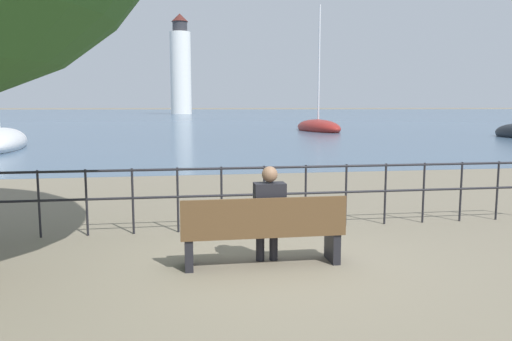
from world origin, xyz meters
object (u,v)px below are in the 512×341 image
(seated_person_left, at_px, (269,211))
(harbor_lighthouse, at_px, (181,68))
(sailboat_1, at_px, (318,127))
(park_bench, at_px, (263,232))
(sailboat_0, at_px, (0,141))

(seated_person_left, height_order, harbor_lighthouse, harbor_lighthouse)
(seated_person_left, xyz_separation_m, harbor_lighthouse, (0.34, 121.87, 10.77))
(seated_person_left, height_order, sailboat_1, sailboat_1)
(seated_person_left, bearing_deg, park_bench, -138.85)
(seated_person_left, bearing_deg, sailboat_0, 116.00)
(seated_person_left, relative_size, sailboat_0, 0.10)
(sailboat_0, xyz_separation_m, harbor_lighthouse, (9.94, 102.18, 11.13))
(sailboat_1, bearing_deg, park_bench, -115.49)
(harbor_lighthouse, bearing_deg, park_bench, -90.20)
(sailboat_0, distance_m, harbor_lighthouse, 103.26)
(park_bench, height_order, harbor_lighthouse, harbor_lighthouse)
(park_bench, distance_m, harbor_lighthouse, 122.45)
(sailboat_0, bearing_deg, park_bench, -75.13)
(seated_person_left, bearing_deg, harbor_lighthouse, 89.84)
(sailboat_0, height_order, harbor_lighthouse, harbor_lighthouse)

